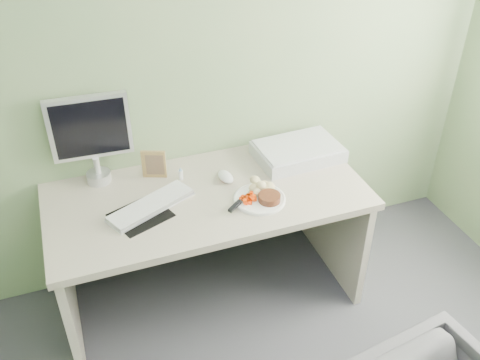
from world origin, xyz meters
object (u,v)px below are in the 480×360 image
object	(u,v)px
monitor	(91,135)
scanner	(298,152)
desk	(209,222)
plate	(259,199)

from	to	relation	value
monitor	scanner	bearing A→B (deg)	-5.79
desk	plate	size ratio (longest dim) A/B	6.19
monitor	plate	bearing A→B (deg)	-29.37
scanner	plate	bearing A→B (deg)	-142.19
plate	scanner	world-z (taller)	scanner
plate	desk	bearing A→B (deg)	148.48
desk	scanner	size ratio (longest dim) A/B	3.49
desk	plate	bearing A→B (deg)	-31.52
desk	plate	xyz separation A→B (m)	(0.23, -0.14, 0.19)
plate	scanner	size ratio (longest dim) A/B	0.56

